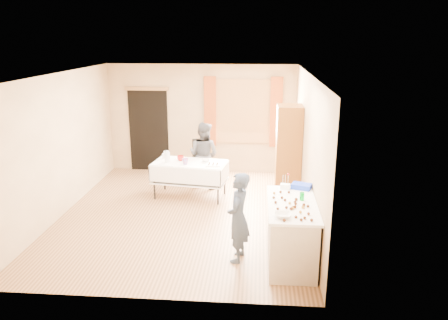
# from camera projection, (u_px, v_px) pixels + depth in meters

# --- Properties ---
(floor) EXTENTS (4.50, 5.50, 0.02)m
(floor) POSITION_uv_depth(u_px,v_px,m) (183.00, 215.00, 8.23)
(floor) COLOR #9E7047
(floor) RESTS_ON ground
(ceiling) EXTENTS (4.50, 5.50, 0.02)m
(ceiling) POSITION_uv_depth(u_px,v_px,m) (180.00, 74.00, 7.50)
(ceiling) COLOR white
(ceiling) RESTS_ON floor
(wall_back) EXTENTS (4.50, 0.02, 2.60)m
(wall_back) POSITION_uv_depth(u_px,v_px,m) (201.00, 119.00, 10.51)
(wall_back) COLOR tan
(wall_back) RESTS_ON floor
(wall_front) EXTENTS (4.50, 0.02, 2.60)m
(wall_front) POSITION_uv_depth(u_px,v_px,m) (141.00, 204.00, 5.22)
(wall_front) COLOR tan
(wall_front) RESTS_ON floor
(wall_left) EXTENTS (0.02, 5.50, 2.60)m
(wall_left) POSITION_uv_depth(u_px,v_px,m) (60.00, 145.00, 8.04)
(wall_left) COLOR tan
(wall_left) RESTS_ON floor
(wall_right) EXTENTS (0.02, 5.50, 2.60)m
(wall_right) POSITION_uv_depth(u_px,v_px,m) (308.00, 150.00, 7.69)
(wall_right) COLOR tan
(wall_right) RESTS_ON floor
(window_frame) EXTENTS (1.32, 0.06, 1.52)m
(window_frame) POSITION_uv_depth(u_px,v_px,m) (243.00, 112.00, 10.34)
(window_frame) COLOR olive
(window_frame) RESTS_ON wall_back
(window_pane) EXTENTS (1.20, 0.02, 1.40)m
(window_pane) POSITION_uv_depth(u_px,v_px,m) (243.00, 112.00, 10.32)
(window_pane) COLOR white
(window_pane) RESTS_ON wall_back
(curtain_left) EXTENTS (0.28, 0.06, 1.65)m
(curtain_left) POSITION_uv_depth(u_px,v_px,m) (210.00, 111.00, 10.35)
(curtain_left) COLOR #944017
(curtain_left) RESTS_ON wall_back
(curtain_right) EXTENTS (0.28, 0.06, 1.65)m
(curtain_right) POSITION_uv_depth(u_px,v_px,m) (276.00, 112.00, 10.23)
(curtain_right) COLOR #944017
(curtain_right) RESTS_ON wall_back
(doorway) EXTENTS (0.95, 0.04, 2.00)m
(doorway) POSITION_uv_depth(u_px,v_px,m) (149.00, 130.00, 10.66)
(doorway) COLOR black
(doorway) RESTS_ON floor
(door_lintel) EXTENTS (1.05, 0.06, 0.08)m
(door_lintel) POSITION_uv_depth(u_px,v_px,m) (146.00, 89.00, 10.35)
(door_lintel) COLOR olive
(door_lintel) RESTS_ON wall_back
(cabinet) EXTENTS (0.50, 0.60, 1.92)m
(cabinet) POSITION_uv_depth(u_px,v_px,m) (288.00, 152.00, 8.84)
(cabinet) COLOR brown
(cabinet) RESTS_ON floor
(counter) EXTENTS (0.71, 1.49, 0.91)m
(counter) POSITION_uv_depth(u_px,v_px,m) (291.00, 232.00, 6.44)
(counter) COLOR beige
(counter) RESTS_ON floor
(party_table) EXTENTS (1.59, 0.97, 0.75)m
(party_table) POSITION_uv_depth(u_px,v_px,m) (190.00, 176.00, 8.99)
(party_table) COLOR black
(party_table) RESTS_ON floor
(chair) EXTENTS (0.51, 0.51, 0.97)m
(chair) POSITION_uv_depth(u_px,v_px,m) (203.00, 169.00, 10.02)
(chair) COLOR black
(chair) RESTS_ON floor
(girl) EXTENTS (0.60, 0.48, 1.36)m
(girl) POSITION_uv_depth(u_px,v_px,m) (238.00, 217.00, 6.39)
(girl) COLOR #253147
(girl) RESTS_ON floor
(woman) EXTENTS (1.09, 1.05, 1.45)m
(woman) POSITION_uv_depth(u_px,v_px,m) (204.00, 155.00, 9.54)
(woman) COLOR black
(woman) RESTS_ON floor
(soda_can) EXTENTS (0.09, 0.09, 0.12)m
(soda_can) POSITION_uv_depth(u_px,v_px,m) (302.00, 196.00, 6.40)
(soda_can) COLOR #019B1E
(soda_can) RESTS_ON counter
(mixing_bowl) EXTENTS (0.24, 0.24, 0.06)m
(mixing_bowl) POSITION_uv_depth(u_px,v_px,m) (283.00, 215.00, 5.82)
(mixing_bowl) COLOR white
(mixing_bowl) RESTS_ON counter
(foam_block) EXTENTS (0.16, 0.12, 0.08)m
(foam_block) POSITION_uv_depth(u_px,v_px,m) (285.00, 187.00, 6.88)
(foam_block) COLOR white
(foam_block) RESTS_ON counter
(blue_basket) EXTENTS (0.35, 0.29, 0.08)m
(blue_basket) POSITION_uv_depth(u_px,v_px,m) (301.00, 186.00, 6.90)
(blue_basket) COLOR #1734C3
(blue_basket) RESTS_ON counter
(pitcher) EXTENTS (0.14, 0.14, 0.22)m
(pitcher) POSITION_uv_depth(u_px,v_px,m) (167.00, 157.00, 8.86)
(pitcher) COLOR silver
(pitcher) RESTS_ON party_table
(cup_red) EXTENTS (0.16, 0.16, 0.11)m
(cup_red) POSITION_uv_depth(u_px,v_px,m) (180.00, 158.00, 8.99)
(cup_red) COLOR #B01411
(cup_red) RESTS_ON party_table
(cup_rainbow) EXTENTS (0.23, 0.23, 0.12)m
(cup_rainbow) POSITION_uv_depth(u_px,v_px,m) (185.00, 161.00, 8.74)
(cup_rainbow) COLOR red
(cup_rainbow) RESTS_ON party_table
(small_bowl) EXTENTS (0.29, 0.29, 0.05)m
(small_bowl) POSITION_uv_depth(u_px,v_px,m) (206.00, 160.00, 8.93)
(small_bowl) COLOR white
(small_bowl) RESTS_ON party_table
(pastry_tray) EXTENTS (0.30, 0.22, 0.02)m
(pastry_tray) POSITION_uv_depth(u_px,v_px,m) (213.00, 165.00, 8.67)
(pastry_tray) COLOR white
(pastry_tray) RESTS_ON party_table
(bottle) EXTENTS (0.11, 0.11, 0.17)m
(bottle) POSITION_uv_depth(u_px,v_px,m) (164.00, 155.00, 9.15)
(bottle) COLOR white
(bottle) RESTS_ON party_table
(cake_balls) EXTENTS (0.52, 1.11, 0.04)m
(cake_balls) POSITION_uv_depth(u_px,v_px,m) (293.00, 206.00, 6.17)
(cake_balls) COLOR #3F2314
(cake_balls) RESTS_ON counter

